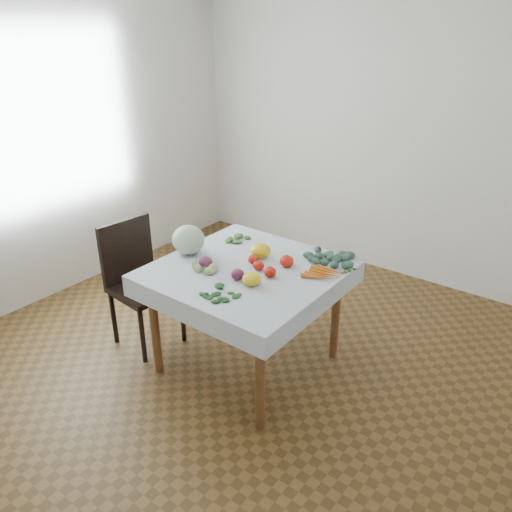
{
  "coord_description": "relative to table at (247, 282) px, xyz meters",
  "views": [
    {
      "loc": [
        1.8,
        -2.26,
        2.21
      ],
      "look_at": [
        0.02,
        0.08,
        0.82
      ],
      "focal_mm": 35.0,
      "sensor_mm": 36.0,
      "label": 1
    }
  ],
  "objects": [
    {
      "name": "back_wall",
      "position": [
        0.0,
        2.0,
        0.7
      ],
      "size": [
        4.0,
        0.04,
        2.7
      ],
      "primitive_type": "cube",
      "color": "silver",
      "rests_on": "ground"
    },
    {
      "name": "kale_bunch",
      "position": [
        0.37,
        0.44,
        0.12
      ],
      "size": [
        0.29,
        0.28,
        0.04
      ],
      "color": "#395D4C",
      "rests_on": "tablecloth"
    },
    {
      "name": "dill_bunch",
      "position": [
        -0.34,
        0.3,
        0.11
      ],
      "size": [
        0.22,
        0.16,
        0.02
      ],
      "color": "#4C803A",
      "rests_on": "tablecloth"
    },
    {
      "name": "cabbage",
      "position": [
        -0.46,
        -0.06,
        0.2
      ],
      "size": [
        0.3,
        0.3,
        0.2
      ],
      "primitive_type": "ellipsoid",
      "rotation": [
        0.0,
        0.0,
        -0.43
      ],
      "color": "#ADC4A4",
      "rests_on": "tablecloth"
    },
    {
      "name": "heirloom_back",
      "position": [
        -0.03,
        0.19,
        0.15
      ],
      "size": [
        0.15,
        0.15,
        0.1
      ],
      "primitive_type": "ellipsoid",
      "rotation": [
        0.0,
        0.0,
        -0.08
      ],
      "color": "yellow",
      "rests_on": "tablecloth"
    },
    {
      "name": "chair",
      "position": [
        -0.85,
        -0.22,
        -0.12
      ],
      "size": [
        0.46,
        0.46,
        0.93
      ],
      "color": "black",
      "rests_on": "ground"
    },
    {
      "name": "heirloom_front",
      "position": [
        0.16,
        -0.16,
        0.14
      ],
      "size": [
        0.15,
        0.15,
        0.08
      ],
      "primitive_type": "ellipsoid",
      "rotation": [
        0.0,
        0.0,
        0.41
      ],
      "color": "yellow",
      "rests_on": "tablecloth"
    },
    {
      "name": "tablecloth",
      "position": [
        0.0,
        0.0,
        0.1
      ],
      "size": [
        1.12,
        1.12,
        0.01
      ],
      "primitive_type": "cube",
      "color": "white",
      "rests_on": "table"
    },
    {
      "name": "tomatillo_cluster",
      "position": [
        -0.19,
        -0.18,
        0.13
      ],
      "size": [
        0.14,
        0.14,
        0.05
      ],
      "color": "#A9BE6D",
      "rests_on": "tablecloth"
    },
    {
      "name": "tomato_b",
      "position": [
        0.19,
        0.17,
        0.14
      ],
      "size": [
        0.11,
        0.11,
        0.08
      ],
      "primitive_type": "ellipsoid",
      "rotation": [
        0.0,
        0.0,
        -0.3
      ],
      "color": "red",
      "rests_on": "tablecloth"
    },
    {
      "name": "tomato_c",
      "position": [
        -0.01,
        0.08,
        0.13
      ],
      "size": [
        0.09,
        0.09,
        0.06
      ],
      "primitive_type": "ellipsoid",
      "rotation": [
        0.0,
        0.0,
        0.43
      ],
      "color": "red",
      "rests_on": "tablecloth"
    },
    {
      "name": "tomato_a",
      "position": [
        0.07,
        0.03,
        0.13
      ],
      "size": [
        0.08,
        0.08,
        0.06
      ],
      "primitive_type": "ellipsoid",
      "rotation": [
        0.0,
        0.0,
        -0.1
      ],
      "color": "red",
      "rests_on": "tablecloth"
    },
    {
      "name": "basil_bunch",
      "position": [
        0.12,
        -0.37,
        0.11
      ],
      "size": [
        0.25,
        0.21,
        0.01
      ],
      "color": "#194B17",
      "rests_on": "tablecloth"
    },
    {
      "name": "carrot_bunch",
      "position": [
        0.45,
        0.21,
        0.12
      ],
      "size": [
        0.21,
        0.2,
        0.03
      ],
      "color": "orange",
      "rests_on": "tablecloth"
    },
    {
      "name": "onion_b",
      "position": [
        0.05,
        -0.16,
        0.14
      ],
      "size": [
        0.11,
        0.11,
        0.07
      ],
      "primitive_type": "ellipsoid",
      "rotation": [
        0.0,
        0.0,
        0.38
      ],
      "color": "#54183D",
      "rests_on": "tablecloth"
    },
    {
      "name": "tomato_d",
      "position": [
        0.19,
        -0.01,
        0.14
      ],
      "size": [
        0.1,
        0.1,
        0.07
      ],
      "primitive_type": "ellipsoid",
      "rotation": [
        0.0,
        0.0,
        0.43
      ],
      "color": "red",
      "rests_on": "tablecloth"
    },
    {
      "name": "left_wall",
      "position": [
        -2.0,
        0.0,
        0.7
      ],
      "size": [
        0.04,
        4.0,
        2.7
      ],
      "primitive_type": "cube",
      "color": "silver",
      "rests_on": "ground"
    },
    {
      "name": "onion_a",
      "position": [
        -0.22,
        -0.15,
        0.14
      ],
      "size": [
        0.1,
        0.1,
        0.08
      ],
      "primitive_type": "ellipsoid",
      "rotation": [
        0.0,
        0.0,
        -0.16
      ],
      "color": "#54183D",
      "rests_on": "tablecloth"
    },
    {
      "name": "ground",
      "position": [
        0.0,
        0.0,
        -0.65
      ],
      "size": [
        4.0,
        4.0,
        0.0
      ],
      "primitive_type": "plane",
      "color": "brown"
    },
    {
      "name": "table",
      "position": [
        0.0,
        0.0,
        0.0
      ],
      "size": [
        1.0,
        1.0,
        0.75
      ],
      "color": "brown",
      "rests_on": "ground"
    }
  ]
}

